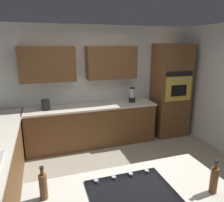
# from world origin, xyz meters

# --- Properties ---
(ground_plane) EXTENTS (14.00, 14.00, 0.00)m
(ground_plane) POSITION_xyz_m (0.00, 0.00, 0.00)
(ground_plane) COLOR #9E937F
(wall_back) EXTENTS (6.00, 0.44, 2.60)m
(wall_back) POSITION_xyz_m (0.07, -2.04, 1.43)
(wall_back) COLOR silver
(wall_back) RESTS_ON ground
(lower_cabinets_back) EXTENTS (2.80, 0.60, 0.86)m
(lower_cabinets_back) POSITION_xyz_m (0.10, -1.72, 0.43)
(lower_cabinets_back) COLOR brown
(lower_cabinets_back) RESTS_ON ground
(countertop_back) EXTENTS (2.84, 0.64, 0.04)m
(countertop_back) POSITION_xyz_m (0.10, -1.72, 0.88)
(countertop_back) COLOR silver
(countertop_back) RESTS_ON lower_cabinets_back
(island_top) EXTENTS (1.88, 0.88, 0.04)m
(island_top) POSITION_xyz_m (0.39, 1.16, 0.88)
(island_top) COLOR silver
(island_top) RESTS_ON island_base
(wall_oven) EXTENTS (0.80, 0.66, 2.20)m
(wall_oven) POSITION_xyz_m (-1.85, -1.72, 1.10)
(wall_oven) COLOR brown
(wall_oven) RESTS_ON ground
(cooktop) EXTENTS (0.76, 0.56, 0.03)m
(cooktop) POSITION_xyz_m (0.39, 1.15, 0.91)
(cooktop) COLOR black
(cooktop) RESTS_ON island_top
(blender) EXTENTS (0.15, 0.15, 0.34)m
(blender) POSITION_xyz_m (-0.85, -1.73, 1.05)
(blender) COLOR black
(blender) RESTS_ON countertop_back
(kettle) EXTENTS (0.16, 0.16, 0.21)m
(kettle) POSITION_xyz_m (1.05, -1.73, 1.01)
(kettle) COLOR #262628
(kettle) RESTS_ON countertop_back
(oil_bottle) EXTENTS (0.07, 0.07, 0.31)m
(oil_bottle) POSITION_xyz_m (1.14, 0.99, 1.03)
(oil_bottle) COLOR brown
(oil_bottle) RESTS_ON island_top
(second_bottle) EXTENTS (0.07, 0.07, 0.32)m
(second_bottle) POSITION_xyz_m (-0.31, 1.38, 1.03)
(second_bottle) COLOR brown
(second_bottle) RESTS_ON island_top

